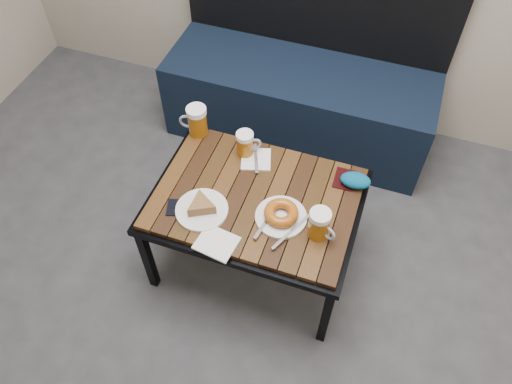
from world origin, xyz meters
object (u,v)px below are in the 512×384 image
(beer_mug_left, at_px, (197,121))
(plate_pie, at_px, (202,207))
(beer_mug_centre, at_px, (246,144))
(plate_bagel, at_px, (281,215))
(bench, at_px, (300,94))
(knit_pouch, at_px, (355,180))
(passport_navy, at_px, (181,208))
(beer_mug_right, at_px, (320,224))
(cafe_table, at_px, (256,203))
(passport_burgundy, at_px, (344,179))

(beer_mug_left, height_order, plate_pie, beer_mug_left)
(beer_mug_centre, distance_m, plate_bagel, 0.37)
(plate_pie, distance_m, plate_bagel, 0.31)
(bench, height_order, knit_pouch, bench)
(beer_mug_left, bearing_deg, plate_pie, 106.99)
(beer_mug_centre, relative_size, passport_navy, 1.06)
(beer_mug_right, bearing_deg, cafe_table, -172.74)
(beer_mug_left, distance_m, plate_pie, 0.44)
(bench, distance_m, beer_mug_right, 1.07)
(beer_mug_left, bearing_deg, cafe_table, 136.42)
(cafe_table, height_order, beer_mug_right, beer_mug_right)
(bench, bearing_deg, beer_mug_left, -115.95)
(beer_mug_right, height_order, passport_burgundy, beer_mug_right)
(beer_mug_left, height_order, knit_pouch, beer_mug_left)
(beer_mug_left, relative_size, knit_pouch, 1.14)
(knit_pouch, bearing_deg, passport_burgundy, 164.19)
(plate_bagel, bearing_deg, beer_mug_right, -8.68)
(bench, height_order, plate_pie, bench)
(plate_bagel, bearing_deg, passport_burgundy, 55.55)
(passport_burgundy, bearing_deg, cafe_table, -148.75)
(knit_pouch, bearing_deg, beer_mug_right, -105.61)
(beer_mug_centre, height_order, plate_pie, beer_mug_centre)
(bench, distance_m, beer_mug_left, 0.75)
(plate_pie, bearing_deg, passport_navy, -170.18)
(beer_mug_left, height_order, beer_mug_right, beer_mug_left)
(plate_pie, relative_size, passport_burgundy, 1.84)
(passport_navy, bearing_deg, plate_bagel, 85.58)
(knit_pouch, bearing_deg, beer_mug_centre, 178.23)
(passport_navy, bearing_deg, beer_mug_left, 177.73)
(cafe_table, distance_m, passport_burgundy, 0.38)
(cafe_table, distance_m, beer_mug_left, 0.46)
(cafe_table, height_order, passport_burgundy, passport_burgundy)
(beer_mug_right, bearing_deg, plate_pie, -148.71)
(passport_burgundy, bearing_deg, plate_pie, -146.77)
(cafe_table, xyz_separation_m, beer_mug_left, (-0.36, 0.26, 0.11))
(plate_pie, bearing_deg, plate_bagel, 12.86)
(beer_mug_right, xyz_separation_m, passport_navy, (-0.54, -0.06, -0.06))
(beer_mug_right, xyz_separation_m, plate_pie, (-0.46, -0.05, -0.04))
(beer_mug_left, height_order, passport_navy, beer_mug_left)
(beer_mug_left, xyz_separation_m, passport_burgundy, (0.68, -0.05, -0.07))
(beer_mug_right, relative_size, passport_navy, 1.16)
(beer_mug_centre, bearing_deg, beer_mug_right, -69.95)
(plate_bagel, bearing_deg, beer_mug_centre, 131.74)
(beer_mug_centre, bearing_deg, beer_mug_left, 135.06)
(beer_mug_left, xyz_separation_m, plate_bagel, (0.49, -0.33, -0.05))
(plate_pie, bearing_deg, beer_mug_left, 115.36)
(beer_mug_left, height_order, beer_mug_centre, beer_mug_left)
(bench, bearing_deg, passport_burgundy, -61.48)
(passport_burgundy, bearing_deg, knit_pouch, -17.51)
(plate_bagel, height_order, passport_burgundy, plate_bagel)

